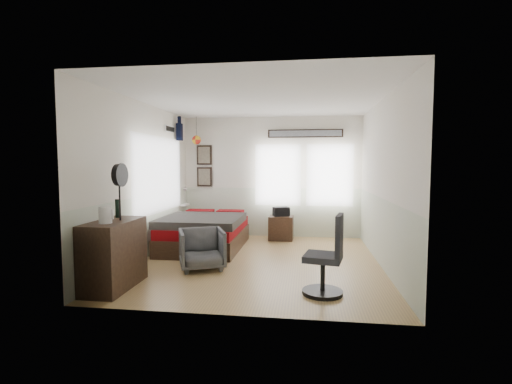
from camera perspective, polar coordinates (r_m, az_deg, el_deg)
ground_plane at (r=6.38m, az=0.41°, el=-10.69°), size 4.00×4.50×0.01m
room_shell at (r=6.35m, az=-0.06°, el=4.01°), size 4.02×4.52×2.71m
wall_decor at (r=8.29m, az=-5.48°, el=7.45°), size 3.55×1.32×1.44m
bed at (r=7.36m, az=-7.84°, el=-6.12°), size 1.48×2.03×0.65m
dresser at (r=5.33m, az=-21.01°, el=-8.95°), size 0.48×1.00×0.90m
armchair at (r=5.95m, az=-8.33°, el=-8.66°), size 0.89×0.90×0.63m
nightstand at (r=8.11m, az=3.87°, el=-5.53°), size 0.53×0.43×0.52m
task_chair at (r=4.82m, az=10.94°, el=-10.55°), size 0.53×0.53×1.03m
kettle at (r=5.07m, az=-22.15°, el=-3.27°), size 0.19×0.16×0.21m
bottle at (r=5.53m, az=-20.52°, el=-2.37°), size 0.06×0.06×0.26m
stand_fan at (r=5.21m, az=-20.22°, el=2.33°), size 0.09×0.31×0.76m
black_bag at (r=8.05m, az=3.88°, el=-3.02°), size 0.39×0.32×0.20m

